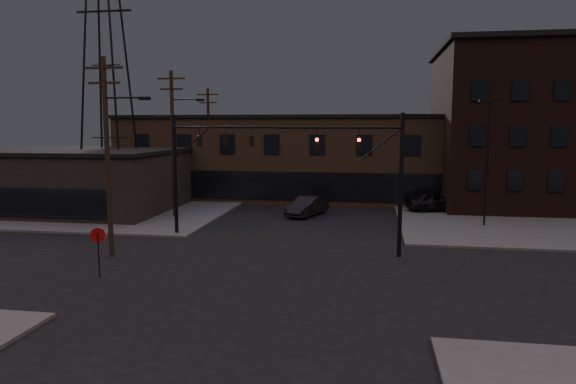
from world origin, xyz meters
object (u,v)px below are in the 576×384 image
object	(u,v)px
car_crossing	(307,206)
stop_sign	(98,240)
traffic_signal_far	(193,161)
parked_car_lot_b	(535,203)
parked_car_lot_a	(435,201)
traffic_signal_near	(380,169)

from	to	relation	value
car_crossing	stop_sign	bearing A→B (deg)	-92.16
traffic_signal_far	parked_car_lot_b	world-z (taller)	traffic_signal_far
parked_car_lot_a	car_crossing	world-z (taller)	parked_car_lot_a
stop_sign	car_crossing	bearing A→B (deg)	67.35
stop_sign	parked_car_lot_b	bearing A→B (deg)	41.90
parked_car_lot_a	parked_car_lot_b	bearing A→B (deg)	-90.71
traffic_signal_near	parked_car_lot_b	xyz separation A→B (m)	(13.46, 17.58, -4.18)
traffic_signal_far	stop_sign	bearing A→B (deg)	-97.32
traffic_signal_near	parked_car_lot_b	world-z (taller)	traffic_signal_near
car_crossing	parked_car_lot_b	bearing A→B (deg)	36.34
traffic_signal_near	car_crossing	distance (m)	14.01
stop_sign	traffic_signal_far	bearing A→B (deg)	82.68
traffic_signal_near	parked_car_lot_b	distance (m)	22.53
parked_car_lot_a	traffic_signal_near	bearing A→B (deg)	147.78
parked_car_lot_a	car_crossing	xyz separation A→B (m)	(-10.41, -3.24, -0.17)
parked_car_lot_a	parked_car_lot_b	xyz separation A→B (m)	(8.62, 2.16, -0.21)
traffic_signal_near	stop_sign	distance (m)	15.17
parked_car_lot_a	stop_sign	bearing A→B (deg)	125.48
parked_car_lot_a	car_crossing	distance (m)	10.90
traffic_signal_near	parked_car_lot_a	distance (m)	16.63
traffic_signal_far	car_crossing	xyz separation A→B (m)	(6.50, 8.67, -4.22)
traffic_signal_near	parked_car_lot_a	bearing A→B (deg)	72.58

